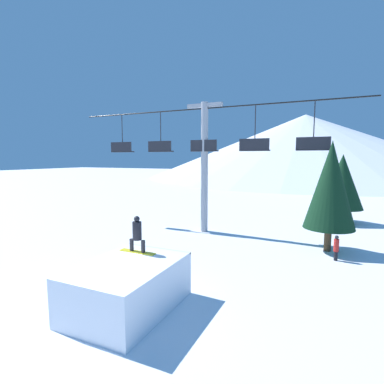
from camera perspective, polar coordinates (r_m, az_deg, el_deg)
ground_plane at (r=10.32m, az=-16.39°, el=-22.03°), size 220.00×220.00×0.00m
mountain_ridge at (r=80.40m, az=20.64°, el=8.16°), size 76.94×76.94×15.49m
snow_ramp at (r=10.32m, az=-12.06°, el=-17.20°), size 2.68×3.84×1.52m
snowboarder at (r=10.93m, az=-10.41°, el=-7.98°), size 1.41×0.32×1.32m
chairlift at (r=19.60m, az=2.35°, el=6.79°), size 19.29×0.46×8.43m
pine_tree_near at (r=17.01m, az=24.88°, el=1.19°), size 2.57×2.57×5.78m
pine_tree_far at (r=25.06m, az=26.65°, el=1.79°), size 3.08×3.08×5.17m
distant_skier at (r=16.03m, az=25.77°, el=-9.41°), size 0.24×0.24×1.23m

